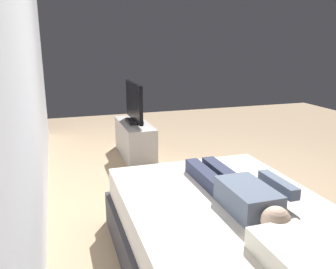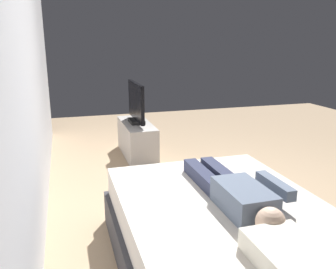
% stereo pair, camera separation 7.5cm
% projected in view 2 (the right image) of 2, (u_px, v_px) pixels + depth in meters
% --- Properties ---
extents(ground_plane, '(10.00, 10.00, 0.00)m').
position_uv_depth(ground_plane, '(221.00, 206.00, 3.67)').
color(ground_plane, tan).
extents(back_wall, '(6.40, 0.10, 2.80)m').
position_uv_depth(back_wall, '(28.00, 71.00, 3.18)').
color(back_wall, silver).
rests_on(back_wall, ground).
extents(bed, '(2.08, 1.51, 0.54)m').
position_uv_depth(bed, '(226.00, 241.00, 2.55)').
color(bed, '#333338').
rests_on(bed, ground).
extents(pillow, '(0.48, 0.34, 0.12)m').
position_uv_depth(pillow, '(290.00, 256.00, 1.80)').
color(pillow, silver).
rests_on(pillow, bed).
extents(person, '(1.26, 0.46, 0.18)m').
position_uv_depth(person, '(236.00, 192.00, 2.51)').
color(person, slate).
rests_on(person, bed).
extents(remote, '(0.15, 0.04, 0.02)m').
position_uv_depth(remote, '(273.00, 187.00, 2.78)').
color(remote, black).
rests_on(remote, bed).
extents(tv_stand, '(1.10, 0.40, 0.50)m').
position_uv_depth(tv_stand, '(137.00, 139.00, 5.23)').
color(tv_stand, '#B7B2AD').
rests_on(tv_stand, ground).
extents(tv, '(0.88, 0.20, 0.59)m').
position_uv_depth(tv, '(136.00, 104.00, 5.09)').
color(tv, black).
rests_on(tv, tv_stand).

